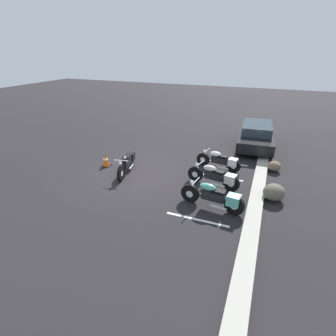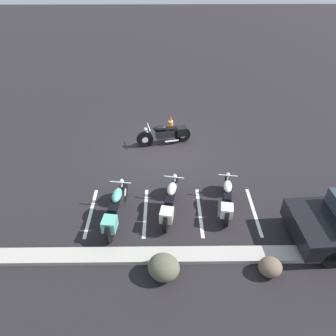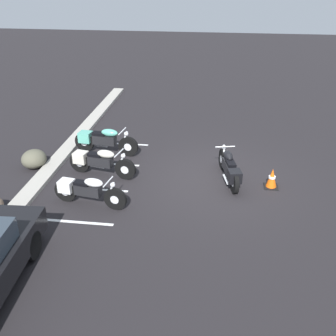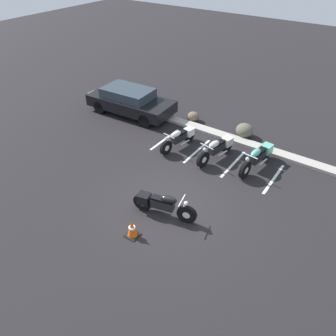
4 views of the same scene
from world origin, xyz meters
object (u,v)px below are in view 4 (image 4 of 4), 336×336
(landscape_rock_0, at_px, (193,117))
(motorcycle_black_featured, at_px, (161,204))
(parked_bike_1, at_px, (218,148))
(parked_bike_2, at_px, (258,156))
(landscape_rock_1, at_px, (245,130))
(traffic_cone, at_px, (132,229))
(car_black, at_px, (130,101))
(parked_bike_0, at_px, (180,137))

(landscape_rock_0, bearing_deg, motorcycle_black_featured, -67.67)
(parked_bike_1, bearing_deg, parked_bike_2, 112.07)
(parked_bike_2, distance_m, landscape_rock_1, 2.33)
(traffic_cone, bearing_deg, landscape_rock_1, 87.68)
(parked_bike_2, relative_size, car_black, 0.52)
(motorcycle_black_featured, xyz_separation_m, landscape_rock_0, (-2.51, 6.12, -0.22))
(motorcycle_black_featured, distance_m, landscape_rock_0, 6.62)
(parked_bike_1, bearing_deg, landscape_rock_1, -174.42)
(car_black, height_order, landscape_rock_0, car_black)
(motorcycle_black_featured, height_order, parked_bike_0, motorcycle_black_featured)
(parked_bike_2, bearing_deg, landscape_rock_0, -107.16)
(parked_bike_0, height_order, landscape_rock_0, parked_bike_0)
(parked_bike_2, bearing_deg, parked_bike_0, -74.39)
(parked_bike_0, xyz_separation_m, traffic_cone, (1.59, -5.04, -0.16))
(landscape_rock_1, bearing_deg, traffic_cone, -92.32)
(motorcycle_black_featured, xyz_separation_m, traffic_cone, (-0.18, -1.23, -0.17))
(car_black, bearing_deg, parked_bike_2, -9.48)
(motorcycle_black_featured, bearing_deg, landscape_rock_0, 99.39)
(landscape_rock_0, relative_size, traffic_cone, 0.98)
(traffic_cone, bearing_deg, parked_bike_1, 88.84)
(motorcycle_black_featured, xyz_separation_m, parked_bike_1, (-0.08, 3.96, 0.01))
(parked_bike_0, relative_size, landscape_rock_0, 3.54)
(landscape_rock_1, bearing_deg, landscape_rock_0, -179.24)
(parked_bike_0, bearing_deg, car_black, -98.97)
(landscape_rock_1, bearing_deg, motorcycle_black_featured, -91.08)
(landscape_rock_1, bearing_deg, parked_bike_0, -128.94)
(parked_bike_0, relative_size, parked_bike_1, 0.95)
(parked_bike_1, bearing_deg, parked_bike_0, -74.32)
(parked_bike_2, relative_size, traffic_cone, 3.83)
(car_black, distance_m, landscape_rock_0, 3.22)
(parked_bike_2, xyz_separation_m, landscape_rock_1, (-1.38, 1.87, -0.18))
(traffic_cone, bearing_deg, motorcycle_black_featured, 81.58)
(motorcycle_black_featured, xyz_separation_m, parked_bike_0, (-1.77, 3.81, -0.02))
(landscape_rock_0, bearing_deg, traffic_cone, -72.41)
(car_black, bearing_deg, traffic_cone, -52.98)
(parked_bike_1, bearing_deg, car_black, -90.50)
(parked_bike_1, xyz_separation_m, traffic_cone, (-0.11, -5.19, -0.18))
(parked_bike_1, relative_size, traffic_cone, 3.65)
(landscape_rock_1, height_order, traffic_cone, landscape_rock_1)
(parked_bike_0, bearing_deg, parked_bike_2, 107.25)
(landscape_rock_0, distance_m, landscape_rock_1, 2.63)
(car_black, distance_m, landscape_rock_1, 5.75)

